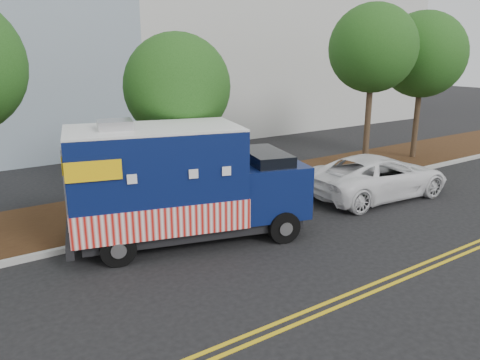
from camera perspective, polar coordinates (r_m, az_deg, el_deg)
ground at (r=14.19m, az=0.86°, el=-6.05°), size 120.00×120.00×0.00m
curb at (r=15.26m, az=-2.18°, el=-4.18°), size 120.00×0.18×0.15m
mulch_strip at (r=16.98m, az=-5.97°, el=-2.19°), size 120.00×4.00×0.15m
centerline_near at (r=11.19m, az=14.44°, el=-12.77°), size 120.00×0.10×0.01m
centerline_far at (r=11.05m, az=15.43°, el=-13.22°), size 120.00×0.10×0.01m
tree_b at (r=15.38m, az=-7.66°, el=11.14°), size 3.43×3.43×5.81m
tree_c at (r=21.02m, az=15.90°, el=15.16°), size 3.68×3.68×7.15m
tree_d at (r=24.09m, az=21.39°, el=14.02°), size 3.97×3.97×7.01m
sign_post at (r=13.61m, az=-19.62°, el=-2.58°), size 0.06×0.06×2.40m
food_truck at (r=13.02m, az=-7.65°, el=-0.81°), size 7.03×4.06×3.50m
white_car at (r=17.84m, az=16.44°, el=0.46°), size 5.76×3.00×1.55m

